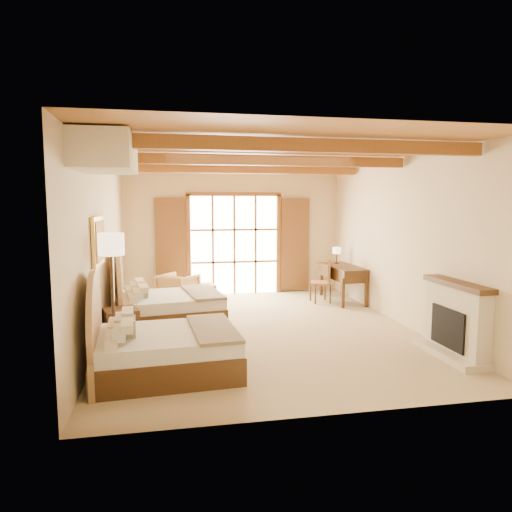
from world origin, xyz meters
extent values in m
plane|color=tan|center=(0.00, 0.00, 0.00)|extent=(7.00, 7.00, 0.00)
plane|color=beige|center=(0.00, 3.50, 1.60)|extent=(5.50, 0.00, 5.50)
plane|color=beige|center=(-2.75, 0.00, 1.60)|extent=(0.00, 7.00, 7.00)
plane|color=beige|center=(2.75, 0.00, 1.60)|extent=(0.00, 7.00, 7.00)
plane|color=#BB7F3E|center=(0.00, 0.00, 3.20)|extent=(7.00, 7.00, 0.00)
cube|color=white|center=(0.00, 3.46, 1.25)|extent=(2.20, 0.02, 2.50)
cube|color=brown|center=(-1.60, 3.43, 1.25)|extent=(0.75, 0.06, 2.40)
cube|color=brown|center=(1.60, 3.43, 1.25)|extent=(0.75, 0.06, 2.40)
cube|color=beige|center=(2.62, -2.00, 0.55)|extent=(0.25, 1.30, 1.10)
cube|color=black|center=(2.55, -2.00, 0.45)|extent=(0.18, 0.80, 0.60)
cube|color=beige|center=(2.53, -2.00, 0.05)|extent=(0.45, 1.40, 0.10)
cube|color=#452E18|center=(2.61, -2.00, 1.12)|extent=(0.30, 1.40, 0.08)
cube|color=#E9C551|center=(-2.71, -0.75, 1.75)|extent=(0.05, 0.95, 0.75)
cube|color=#CF8E4C|center=(-2.68, -0.75, 1.75)|extent=(0.02, 0.82, 0.62)
cube|color=beige|center=(-2.40, -2.00, 2.95)|extent=(0.70, 1.40, 0.45)
cube|color=#452E18|center=(-1.71, -1.91, 0.19)|extent=(2.02, 1.59, 0.38)
cube|color=silver|center=(-1.71, -1.91, 0.48)|extent=(1.98, 1.56, 0.21)
cube|color=olive|center=(-1.06, -1.91, 0.59)|extent=(0.68, 1.52, 0.05)
cube|color=gray|center=(-2.16, -1.91, 0.70)|extent=(0.14, 0.40, 0.23)
cube|color=#452E18|center=(-1.67, 0.65, 0.19)|extent=(2.15, 1.75, 0.38)
cube|color=silver|center=(-1.67, 0.65, 0.48)|extent=(2.10, 1.71, 0.21)
cube|color=olive|center=(-1.01, 0.65, 0.60)|extent=(0.80, 1.57, 0.05)
cube|color=gray|center=(-2.12, 0.65, 0.70)|extent=(0.17, 0.41, 0.23)
cube|color=#452E18|center=(-2.44, -0.49, 0.31)|extent=(0.64, 0.64, 0.61)
cylinder|color=#322115|center=(-2.50, -0.98, 0.02)|extent=(0.27, 0.27, 0.03)
cylinder|color=#322115|center=(-2.50, -0.98, 0.83)|extent=(0.04, 0.04, 1.61)
cylinder|color=beige|center=(-2.50, -0.98, 1.72)|extent=(0.40, 0.40, 0.33)
imported|color=tan|center=(-1.45, 2.48, 0.35)|extent=(1.08, 1.08, 0.71)
cube|color=#A5704F|center=(-0.90, 2.60, 0.21)|extent=(0.66, 0.66, 0.42)
cube|color=#452E18|center=(2.41, 2.09, 0.81)|extent=(0.76, 1.60, 0.06)
cube|color=#452E18|center=(2.41, 2.09, 0.67)|extent=(0.74, 1.55, 0.25)
cube|color=#9B5835|center=(1.84, 2.05, 0.46)|extent=(0.59, 0.59, 0.06)
cube|color=#9B5835|center=(2.05, 2.05, 0.76)|extent=(0.21, 0.44, 0.56)
cylinder|color=#322115|center=(2.42, 2.53, 0.85)|extent=(0.12, 0.12, 0.02)
cylinder|color=#322115|center=(2.42, 2.53, 0.99)|extent=(0.02, 0.02, 0.28)
cylinder|color=beige|center=(2.42, 2.53, 1.17)|extent=(0.20, 0.20, 0.16)
camera|label=1|loc=(-1.64, -8.06, 2.33)|focal=32.00mm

